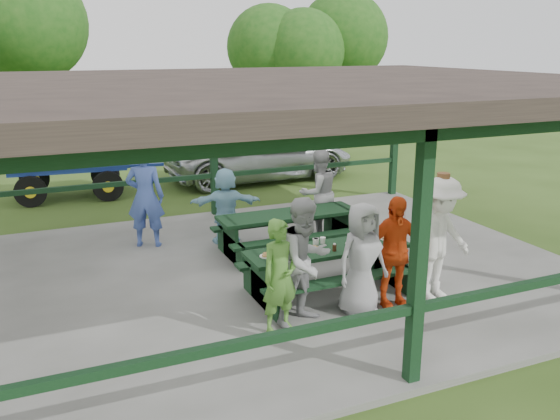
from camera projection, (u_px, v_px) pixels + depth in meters
name	position (u px, v px, depth m)	size (l,w,h in m)	color
ground	(281.00, 275.00, 10.29)	(90.00, 90.00, 0.00)	#2F4917
concrete_slab	(281.00, 272.00, 10.28)	(10.00, 8.00, 0.10)	#61615C
pavilion_structure	(281.00, 89.00, 9.43)	(10.60, 8.60, 3.24)	black
picnic_table_near	(328.00, 264.00, 9.17)	(2.58, 1.39, 0.75)	black
picnic_table_far	(288.00, 227.00, 11.03)	(2.63, 1.39, 0.75)	black
table_setting	(332.00, 244.00, 9.15)	(2.29, 0.45, 0.10)	white
contestant_green	(280.00, 276.00, 7.86)	(0.58, 0.38, 1.58)	#4E8730
contestant_grey_left	(305.00, 261.00, 8.09)	(0.87, 0.68, 1.80)	#9A9A9D
contestant_grey_mid	(362.00, 259.00, 8.39)	(0.81, 0.52, 1.65)	gray
contestant_red	(394.00, 252.00, 8.61)	(0.99, 0.41, 1.69)	#C63A0F
contestant_white_fedora	(439.00, 239.00, 8.85)	(1.34, 0.91, 1.96)	silver
spectator_lblue	(226.00, 205.00, 11.49)	(1.38, 0.44, 1.49)	#8CC1D8
spectator_blue	(145.00, 197.00, 11.22)	(0.71, 0.47, 1.96)	#435CAE
spectator_grey	(318.00, 193.00, 11.91)	(0.85, 0.66, 1.76)	#9C9B9E
pickup_truck	(260.00, 153.00, 17.47)	(2.57, 5.57, 1.55)	silver
farm_trailer	(69.00, 171.00, 15.37)	(3.94, 1.92, 1.37)	navy
tree_left	(29.00, 24.00, 22.20)	(4.33, 4.33, 6.76)	black
tree_mid	(269.00, 48.00, 24.69)	(3.51, 3.51, 5.49)	black
tree_right	(303.00, 51.00, 24.24)	(3.39, 3.39, 5.30)	black
tree_far_right	(343.00, 38.00, 25.60)	(3.90, 3.90, 6.09)	black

